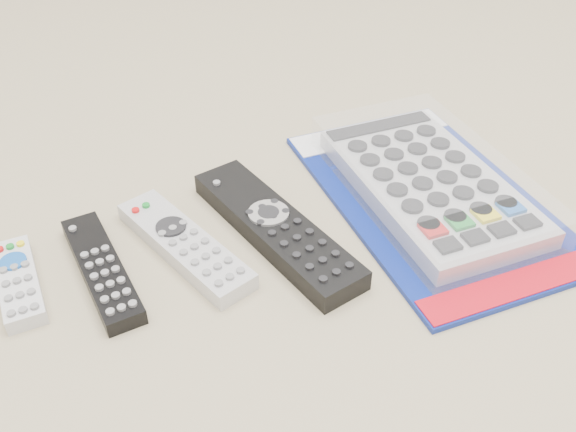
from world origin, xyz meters
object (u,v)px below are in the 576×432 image
remote_slim_black (102,269)px  remote_silver_dvd (185,245)px  jumbo_remote_packaged (430,183)px  remote_large_black (276,228)px  remote_small_grey (18,282)px

remote_slim_black → remote_silver_dvd: 0.09m
jumbo_remote_packaged → remote_silver_dvd: bearing=177.6°
remote_slim_black → remote_large_black: bearing=-9.6°
remote_large_black → remote_slim_black: bearing=163.1°
remote_small_grey → remote_slim_black: 0.08m
remote_silver_dvd → jumbo_remote_packaged: 0.30m
remote_small_grey → remote_slim_black: bearing=-12.9°
remote_small_grey → remote_large_black: remote_large_black is taller
remote_large_black → remote_small_grey: bearing=161.1°
remote_small_grey → jumbo_remote_packaged: size_ratio=0.32×
remote_slim_black → remote_silver_dvd: bearing=-4.2°
remote_large_black → jumbo_remote_packaged: 0.20m
remote_silver_dvd → remote_large_black: 0.10m
remote_small_grey → remote_large_black: bearing=-8.2°
remote_silver_dvd → jumbo_remote_packaged: (0.30, -0.06, 0.01)m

